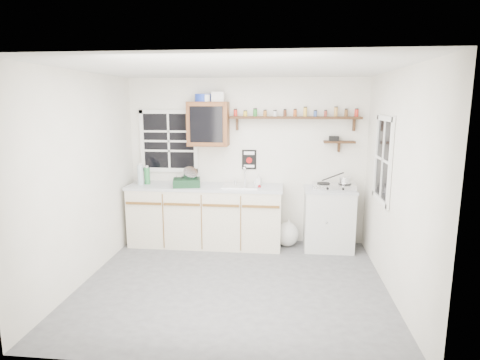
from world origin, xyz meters
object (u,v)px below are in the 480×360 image
(upper_cabinet, at_px, (208,124))
(spice_shelf, at_px, (295,117))
(dish_rack, at_px, (188,180))
(hotplate, at_px, (334,186))
(main_cabinet, at_px, (206,215))
(right_cabinet, at_px, (329,219))

(upper_cabinet, height_order, spice_shelf, upper_cabinet)
(dish_rack, xyz_separation_m, hotplate, (2.13, 0.10, -0.06))
(main_cabinet, height_order, spice_shelf, spice_shelf)
(main_cabinet, bearing_deg, right_cabinet, 0.79)
(upper_cabinet, bearing_deg, right_cabinet, -3.76)
(right_cabinet, xyz_separation_m, upper_cabinet, (-1.80, 0.12, 1.37))
(right_cabinet, xyz_separation_m, hotplate, (0.05, -0.02, 0.49))
(dish_rack, relative_size, hotplate, 0.73)
(right_cabinet, xyz_separation_m, dish_rack, (-2.08, -0.12, 0.56))
(main_cabinet, relative_size, dish_rack, 5.17)
(spice_shelf, xyz_separation_m, dish_rack, (-1.55, -0.30, -0.92))
(upper_cabinet, bearing_deg, hotplate, -4.27)
(spice_shelf, bearing_deg, dish_rack, -168.96)
(upper_cabinet, relative_size, dish_rack, 1.46)
(right_cabinet, bearing_deg, spice_shelf, 160.31)
(upper_cabinet, relative_size, hotplate, 1.06)
(right_cabinet, relative_size, hotplate, 1.49)
(dish_rack, bearing_deg, main_cabinet, 7.81)
(dish_rack, bearing_deg, spice_shelf, -1.58)
(main_cabinet, xyz_separation_m, right_cabinet, (1.83, 0.03, -0.01))
(upper_cabinet, distance_m, dish_rack, 0.89)
(main_cabinet, bearing_deg, spice_shelf, 9.23)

